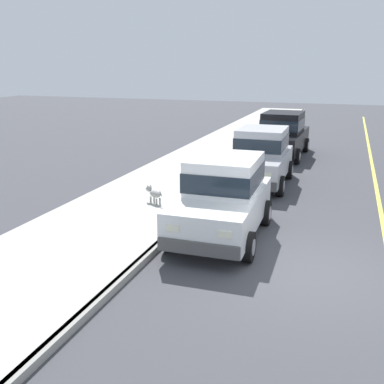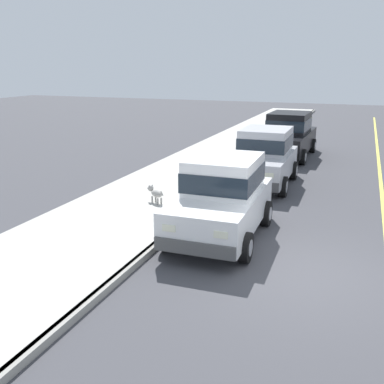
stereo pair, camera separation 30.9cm
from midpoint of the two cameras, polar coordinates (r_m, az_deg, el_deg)
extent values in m
plane|color=#424247|center=(9.13, 13.41, -9.90)|extent=(80.00, 80.00, 0.00)
cube|color=gray|center=(9.87, -5.48, -7.05)|extent=(0.16, 64.00, 0.14)
cube|color=#B7B5AD|center=(10.70, -14.32, -5.62)|extent=(3.60, 64.00, 0.14)
cube|color=white|center=(10.36, 2.97, -2.13)|extent=(1.80, 3.74, 0.76)
cube|color=white|center=(10.38, 3.40, 2.38)|extent=(1.56, 1.93, 0.80)
cube|color=#19232D|center=(10.39, 3.39, 2.05)|extent=(1.59, 1.97, 0.44)
cube|color=#505050|center=(8.83, -0.11, -7.09)|extent=(1.69, 0.24, 0.28)
cube|color=#505050|center=(12.10, 5.18, -0.67)|extent=(1.69, 0.24, 0.28)
cylinder|color=black|center=(9.26, 6.25, -6.98)|extent=(0.23, 0.64, 0.64)
cylinder|color=#9E9EA3|center=(9.26, 6.25, -6.98)|extent=(0.25, 0.36, 0.35)
cylinder|color=black|center=(9.72, -3.76, -5.78)|extent=(0.23, 0.64, 0.64)
cylinder|color=#9E9EA3|center=(9.72, -3.76, -5.78)|extent=(0.25, 0.36, 0.35)
cylinder|color=black|center=(11.38, 8.64, -2.63)|extent=(0.23, 0.64, 0.64)
cylinder|color=#9E9EA3|center=(11.38, 8.64, -2.63)|extent=(0.25, 0.36, 0.35)
cylinder|color=black|center=(11.75, 0.35, -1.83)|extent=(0.23, 0.64, 0.64)
cylinder|color=#9E9EA3|center=(11.75, 0.35, -1.83)|extent=(0.25, 0.36, 0.35)
cube|color=#EAEACC|center=(8.53, 3.24, -5.40)|extent=(0.28, 0.09, 0.14)
cube|color=#EAEACC|center=(8.84, -3.48, -4.62)|extent=(0.28, 0.09, 0.14)
cube|color=#BCBCC1|center=(15.07, 8.09, 3.53)|extent=(1.76, 3.72, 0.76)
cube|color=#BCBCC1|center=(15.16, 8.39, 6.60)|extent=(1.53, 1.92, 0.80)
cube|color=#19232D|center=(15.17, 8.38, 6.37)|extent=(1.57, 1.96, 0.44)
cube|color=#424243|center=(13.41, 6.60, 0.96)|extent=(1.69, 0.22, 0.28)
cube|color=#424243|center=(16.85, 9.21, 3.98)|extent=(1.69, 0.22, 0.28)
cylinder|color=black|center=(13.93, 10.62, 0.76)|extent=(0.23, 0.64, 0.64)
cylinder|color=#9E9EA3|center=(13.93, 10.62, 0.76)|extent=(0.24, 0.35, 0.35)
cylinder|color=black|center=(14.25, 3.77, 1.35)|extent=(0.23, 0.64, 0.64)
cylinder|color=#9E9EA3|center=(14.25, 3.77, 1.35)|extent=(0.24, 0.35, 0.35)
cylinder|color=black|center=(16.14, 11.81, 2.79)|extent=(0.23, 0.64, 0.64)
cylinder|color=#9E9EA3|center=(16.14, 11.81, 2.79)|extent=(0.24, 0.35, 0.35)
cylinder|color=black|center=(16.42, 5.84, 3.28)|extent=(0.23, 0.64, 0.64)
cylinder|color=#9E9EA3|center=(16.42, 5.84, 3.28)|extent=(0.24, 0.35, 0.35)
cube|color=#EAEACC|center=(13.20, 8.89, 2.21)|extent=(0.28, 0.08, 0.14)
cube|color=#EAEACC|center=(13.41, 4.40, 2.58)|extent=(0.28, 0.08, 0.14)
cube|color=black|center=(20.03, 10.96, 6.50)|extent=(1.94, 4.55, 0.76)
cube|color=black|center=(20.01, 11.13, 8.80)|extent=(1.65, 2.15, 0.84)
cube|color=#19232D|center=(20.02, 11.12, 8.62)|extent=(1.68, 2.19, 0.46)
cube|color=black|center=(17.94, 9.64, 4.69)|extent=(1.77, 0.25, 0.28)
cube|color=black|center=(22.21, 11.96, 6.73)|extent=(1.77, 0.25, 0.28)
cylinder|color=black|center=(18.60, 12.84, 4.47)|extent=(0.24, 0.65, 0.64)
cylinder|color=#9E9EA3|center=(18.60, 12.84, 4.47)|extent=(0.25, 0.36, 0.35)
cylinder|color=black|center=(18.93, 7.44, 4.94)|extent=(0.24, 0.65, 0.64)
cylinder|color=#9E9EA3|center=(18.93, 7.44, 4.94)|extent=(0.25, 0.36, 0.35)
cylinder|color=black|center=(21.32, 13.98, 5.85)|extent=(0.24, 0.65, 0.64)
cylinder|color=#9E9EA3|center=(21.32, 13.98, 5.85)|extent=(0.25, 0.36, 0.35)
cylinder|color=black|center=(21.61, 9.22, 6.25)|extent=(0.24, 0.65, 0.64)
cylinder|color=#9E9EA3|center=(21.61, 9.22, 6.25)|extent=(0.25, 0.36, 0.35)
cube|color=#EAEACC|center=(17.75, 11.44, 5.64)|extent=(0.28, 0.09, 0.14)
cube|color=#EAEACC|center=(17.96, 7.92, 5.93)|extent=(0.28, 0.09, 0.14)
ellipsoid|color=#999691|center=(12.56, -5.45, -0.24)|extent=(0.48, 0.39, 0.20)
cylinder|color=#999691|center=(12.69, -6.01, -0.99)|extent=(0.05, 0.05, 0.18)
cylinder|color=#999691|center=(12.75, -5.57, -0.88)|extent=(0.05, 0.05, 0.18)
cylinder|color=#999691|center=(12.47, -5.28, -1.26)|extent=(0.05, 0.05, 0.18)
cylinder|color=#999691|center=(12.54, -4.84, -1.16)|extent=(0.05, 0.05, 0.18)
sphere|color=#999691|center=(12.76, -6.23, 0.42)|extent=(0.17, 0.17, 0.17)
ellipsoid|color=#54524F|center=(12.84, -6.45, 0.42)|extent=(0.13, 0.12, 0.06)
cone|color=#999691|center=(12.70, -6.39, 0.74)|extent=(0.06, 0.06, 0.07)
cone|color=#999691|center=(12.76, -6.03, 0.82)|extent=(0.06, 0.06, 0.07)
cylinder|color=#999691|center=(12.34, -4.74, -0.23)|extent=(0.12, 0.09, 0.13)
camera|label=1|loc=(0.15, -90.80, -0.23)|focal=41.66mm
camera|label=2|loc=(0.15, 89.20, 0.23)|focal=41.66mm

